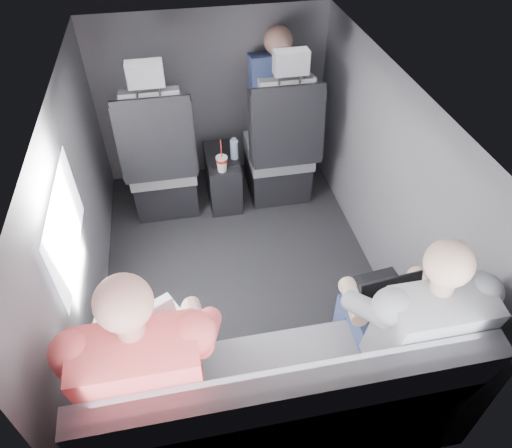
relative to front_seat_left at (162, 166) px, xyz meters
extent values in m
plane|color=black|center=(0.45, -0.84, -0.40)|extent=(2.60, 2.60, 0.00)
plane|color=#B2B2AD|center=(0.45, -0.84, 0.95)|extent=(2.60, 2.60, 0.00)
cube|color=#56565B|center=(-0.45, -0.84, 0.27)|extent=(0.02, 2.60, 1.35)
cube|color=#56565B|center=(1.35, -0.84, 0.27)|extent=(0.02, 2.60, 1.35)
cube|color=#56565B|center=(0.45, 0.46, 0.27)|extent=(1.80, 0.02, 1.35)
cube|color=#56565B|center=(0.45, -2.14, 0.27)|extent=(1.80, 0.02, 1.35)
cube|color=white|center=(-0.43, -1.14, 0.50)|extent=(0.02, 0.75, 0.42)
cube|color=black|center=(0.90, -0.17, 0.40)|extent=(0.35, 0.11, 0.59)
cube|color=black|center=(0.00, 0.08, -0.25)|extent=(0.46, 0.48, 0.30)
cube|color=slate|center=(0.00, 0.06, -0.02)|extent=(0.48, 0.46, 0.14)
cube|color=slate|center=(0.00, -0.14, 0.35)|extent=(0.38, 0.18, 0.61)
cube|color=black|center=(-0.22, -0.14, 0.32)|extent=(0.08, 0.21, 0.53)
cube|color=black|center=(0.22, -0.14, 0.32)|extent=(0.08, 0.21, 0.53)
cube|color=black|center=(0.00, -0.20, 0.34)|extent=(0.50, 0.11, 0.58)
cube|color=slate|center=(0.00, -0.18, 0.79)|extent=(0.22, 0.10, 0.15)
cube|color=black|center=(0.90, 0.08, -0.25)|extent=(0.46, 0.48, 0.30)
cube|color=slate|center=(0.90, 0.06, -0.02)|extent=(0.48, 0.46, 0.14)
cube|color=slate|center=(0.90, -0.14, 0.35)|extent=(0.38, 0.18, 0.61)
cube|color=black|center=(0.68, -0.14, 0.32)|extent=(0.08, 0.21, 0.53)
cube|color=black|center=(1.12, -0.14, 0.32)|extent=(0.08, 0.21, 0.53)
cube|color=black|center=(0.90, -0.20, 0.34)|extent=(0.50, 0.11, 0.58)
cube|color=slate|center=(0.90, -0.18, 0.79)|extent=(0.22, 0.10, 0.15)
cube|color=black|center=(0.45, 0.04, -0.20)|extent=(0.24, 0.48, 0.40)
cylinder|color=black|center=(0.40, -0.08, 0.00)|extent=(0.09, 0.09, 0.01)
cylinder|color=black|center=(0.51, -0.08, 0.00)|extent=(0.09, 0.09, 0.01)
cube|color=slate|center=(0.45, -1.86, -0.18)|extent=(1.60, 0.50, 0.45)
cube|color=slate|center=(0.45, -2.09, 0.28)|extent=(1.60, 0.17, 0.47)
cylinder|color=red|center=(0.43, -0.15, 0.09)|extent=(0.08, 0.08, 0.02)
cylinder|color=white|center=(0.43, -0.15, 0.11)|extent=(0.09, 0.09, 0.01)
cylinder|color=red|center=(0.43, -0.15, 0.19)|extent=(0.01, 0.01, 0.14)
cylinder|color=#98BCCF|center=(0.54, 0.00, 0.07)|extent=(0.06, 0.06, 0.15)
cylinder|color=#98BCCF|center=(0.54, 0.00, 0.16)|extent=(0.03, 0.03, 0.02)
cube|color=white|center=(-0.09, -1.55, 0.19)|extent=(0.36, 0.33, 0.02)
cube|color=silver|center=(-0.09, -1.56, 0.20)|extent=(0.27, 0.22, 0.00)
cube|color=white|center=(-0.09, -1.48, 0.20)|extent=(0.10, 0.08, 0.00)
cube|color=white|center=(-0.09, -1.68, 0.30)|extent=(0.29, 0.19, 0.21)
cube|color=silver|center=(-0.09, -1.67, 0.30)|extent=(0.25, 0.16, 0.18)
cube|color=black|center=(1.02, -1.56, 0.19)|extent=(0.33, 0.25, 0.02)
cube|color=black|center=(1.02, -1.57, 0.20)|extent=(0.26, 0.15, 0.00)
cube|color=black|center=(1.02, -1.49, 0.20)|extent=(0.10, 0.06, 0.00)
cube|color=black|center=(1.02, -1.69, 0.30)|extent=(0.31, 0.10, 0.21)
cube|color=silver|center=(1.02, -1.69, 0.30)|extent=(0.28, 0.08, 0.18)
cube|color=#2F3034|center=(-0.21, -1.74, 0.12)|extent=(0.16, 0.47, 0.14)
cube|color=#2F3034|center=(0.03, -1.74, 0.12)|extent=(0.16, 0.47, 0.14)
cube|color=#2F3034|center=(-0.21, -1.49, -0.18)|extent=(0.14, 0.14, 0.45)
cube|color=#2F3034|center=(0.03, -1.49, -0.18)|extent=(0.14, 0.14, 0.45)
cube|color=#DE5849|center=(-0.09, -1.94, 0.38)|extent=(0.43, 0.29, 0.58)
sphere|color=tan|center=(-0.09, -1.91, 0.80)|extent=(0.19, 0.19, 0.19)
cylinder|color=tan|center=(-0.30, -1.66, 0.29)|extent=(0.12, 0.30, 0.13)
cylinder|color=tan|center=(0.13, -1.66, 0.29)|extent=(0.12, 0.30, 0.13)
cube|color=navy|center=(0.94, -1.74, 0.11)|extent=(0.15, 0.44, 0.13)
cube|color=navy|center=(1.16, -1.74, 0.11)|extent=(0.15, 0.44, 0.13)
cube|color=navy|center=(0.94, -1.51, -0.18)|extent=(0.13, 0.13, 0.45)
cube|color=navy|center=(1.16, -1.51, -0.18)|extent=(0.13, 0.13, 0.45)
cube|color=gray|center=(1.05, -1.94, 0.36)|extent=(0.40, 0.27, 0.54)
sphere|color=tan|center=(1.05, -1.91, 0.75)|extent=(0.18, 0.18, 0.18)
cylinder|color=tan|center=(0.85, -1.66, 0.27)|extent=(0.11, 0.28, 0.12)
cylinder|color=tan|center=(1.25, -1.66, 0.27)|extent=(0.11, 0.28, 0.12)
cube|color=navy|center=(0.92, 0.24, 0.38)|extent=(0.41, 0.26, 0.59)
sphere|color=tan|center=(0.92, 0.26, 0.76)|extent=(0.20, 0.20, 0.20)
cube|color=navy|center=(0.92, 0.30, 0.09)|extent=(0.35, 0.41, 0.12)
camera|label=1|loc=(0.15, -2.87, 1.96)|focal=32.00mm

